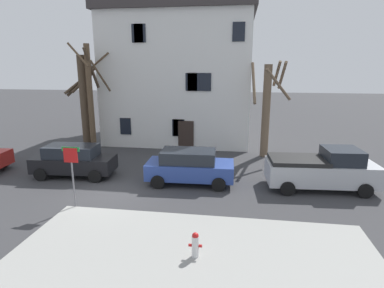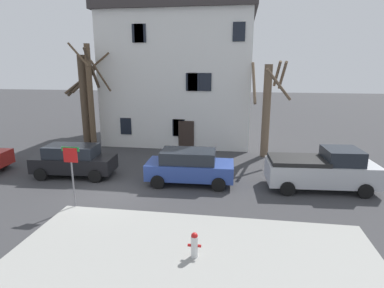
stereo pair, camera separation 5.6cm
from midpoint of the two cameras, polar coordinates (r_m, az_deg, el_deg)
name	(u,v)px [view 1 (the left image)]	position (r m, az deg, el deg)	size (l,w,h in m)	color
ground_plane	(111,192)	(15.88, -14.44, -8.36)	(120.00, 120.00, 0.00)	#38383A
sidewalk_slab	(190,273)	(9.93, -0.61, -22.13)	(11.64, 7.15, 0.12)	#999993
building_main	(182,69)	(26.68, -1.80, 13.26)	(11.36, 9.45, 11.05)	white
tree_bare_near	(84,99)	(23.72, -18.83, 7.58)	(2.49, 2.48, 7.06)	#4C3D2D
tree_bare_mid	(91,94)	(23.09, -17.75, 8.53)	(2.71, 2.58, 7.35)	brown
tree_bare_far	(267,106)	(21.13, 13.22, 6.59)	(2.55, 2.52, 6.19)	brown
car_black_wagon	(74,160)	(18.41, -20.57, -2.75)	(4.43, 2.17, 1.73)	black
car_blue_wagon	(190,166)	(16.23, -0.52, -3.99)	(4.46, 2.22, 1.75)	#2D4799
pickup_truck_silver	(322,169)	(16.71, 22.17, -4.24)	(5.24, 2.50, 2.05)	#B7BABF
fire_hydrant	(195,244)	(10.26, 0.43, -17.56)	(0.42, 0.22, 0.82)	silver
street_sign_pole	(72,166)	(13.92, -20.88, -3.75)	(0.76, 0.07, 2.70)	slate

